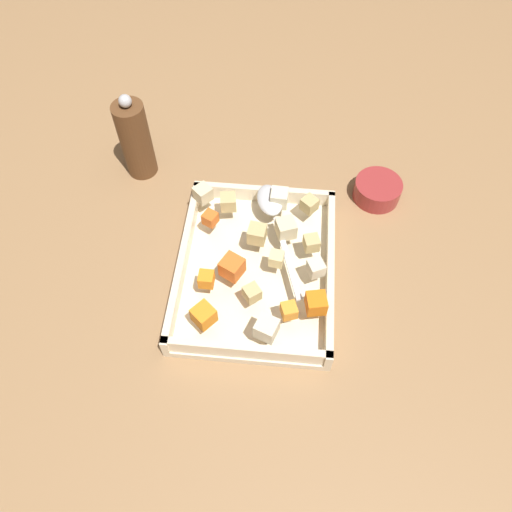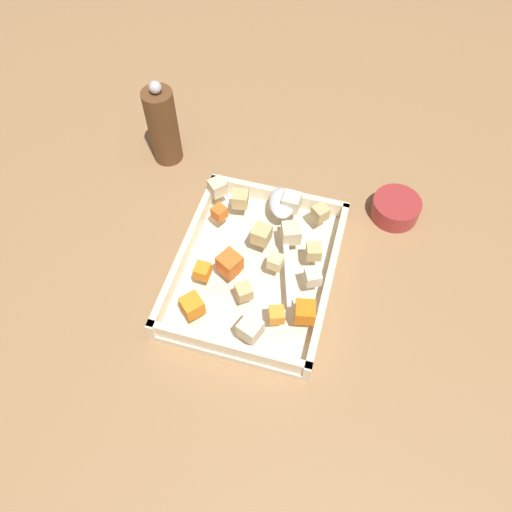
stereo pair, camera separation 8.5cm
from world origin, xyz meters
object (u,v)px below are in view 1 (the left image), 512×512
object	(u,v)px
serving_spoon	(273,206)
small_prep_bowl	(377,190)
pepper_mill	(135,139)
baking_dish	(256,270)

from	to	relation	value
serving_spoon	small_prep_bowl	xyz separation A→B (m)	(-0.09, 0.20, -0.04)
pepper_mill	small_prep_bowl	xyz separation A→B (m)	(0.03, 0.48, -0.06)
serving_spoon	small_prep_bowl	world-z (taller)	serving_spoon
small_prep_bowl	pepper_mill	bearing A→B (deg)	-93.42
serving_spoon	small_prep_bowl	distance (m)	0.22
serving_spoon	pepper_mill	size ratio (longest dim) A/B	1.30
serving_spoon	pepper_mill	bearing A→B (deg)	-130.06
baking_dish	pepper_mill	world-z (taller)	pepper_mill
serving_spoon	pepper_mill	world-z (taller)	pepper_mill
baking_dish	pepper_mill	bearing A→B (deg)	-131.95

